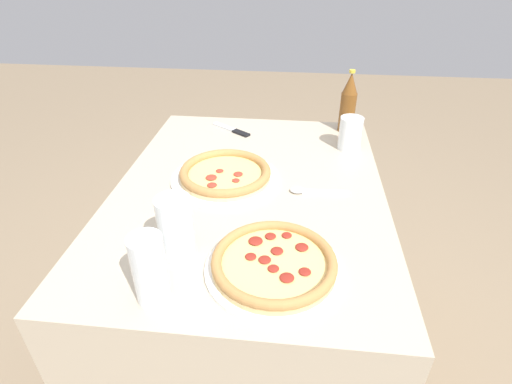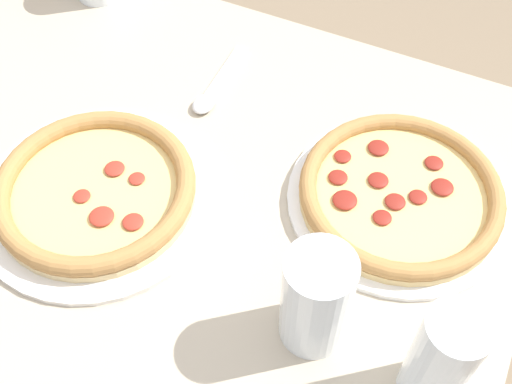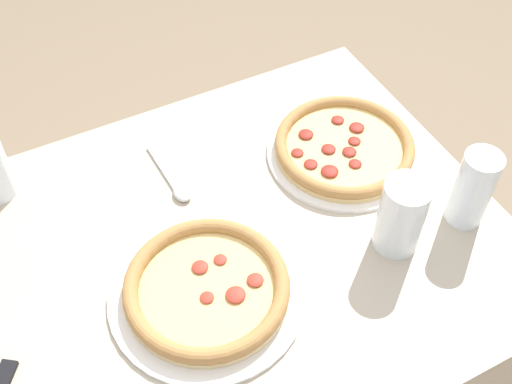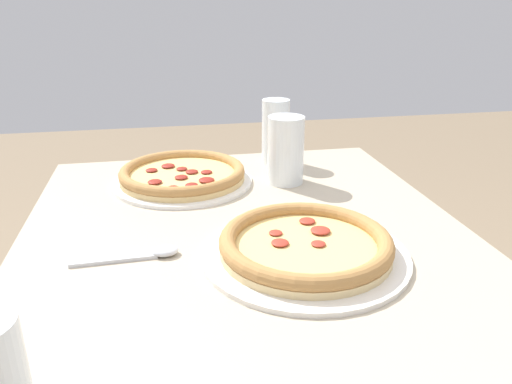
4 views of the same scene
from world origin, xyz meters
name	(u,v)px [view 1 (image 1 of 4)]	position (x,y,z in m)	size (l,w,h in m)	color
ground_plane	(251,352)	(0.00, 0.00, 0.00)	(8.00, 8.00, 0.00)	#847056
table	(250,282)	(0.00, 0.00, 0.39)	(1.06, 0.78, 0.77)	#B7A88E
pizza_veggie	(225,174)	(-0.04, -0.08, 0.79)	(0.33, 0.33, 0.04)	silver
pizza_pepperoni	(274,263)	(0.34, 0.10, 0.79)	(0.31, 0.31, 0.04)	white
glass_orange_juice	(350,134)	(-0.29, 0.31, 0.83)	(0.08, 0.08, 0.11)	white
glass_water	(150,273)	(0.45, -0.14, 0.84)	(0.07, 0.07, 0.16)	white
glass_mango_juice	(176,228)	(0.30, -0.13, 0.84)	(0.08, 0.08, 0.15)	white
beer_bottle	(348,103)	(-0.45, 0.31, 0.88)	(0.06, 0.06, 0.23)	brown
knife	(232,130)	(-0.40, -0.11, 0.78)	(0.12, 0.16, 0.01)	black
spoon	(310,191)	(0.01, 0.18, 0.78)	(0.03, 0.17, 0.01)	silver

